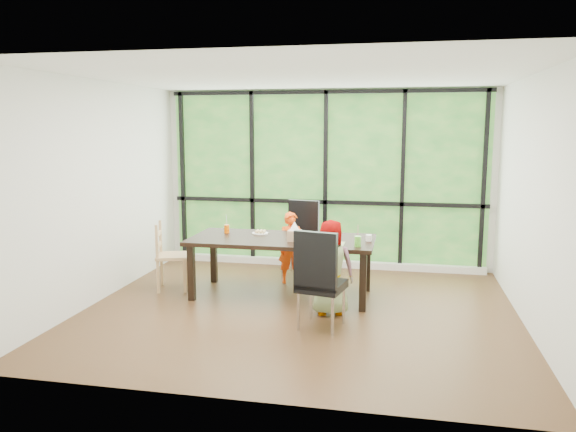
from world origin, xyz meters
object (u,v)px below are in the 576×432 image
object	(u,v)px
dining_table	(282,267)
chair_end_beech	(172,256)
child_toddler	(291,247)
plate_far	(260,233)
plate_near	(331,244)
green_cup	(358,241)
orange_cup	(227,229)
chair_interior_leather	(322,279)
child_older	(329,267)
tissue_box	(295,236)
white_mug	(369,238)
chair_window_leather	(299,239)

from	to	relation	value
dining_table	chair_end_beech	distance (m)	1.48
child_toddler	plate_far	bearing A→B (deg)	-146.90
plate_near	green_cup	xyz separation A→B (m)	(0.32, -0.07, 0.05)
plate_near	orange_cup	size ratio (longest dim) A/B	2.22
chair_interior_leather	child_older	world-z (taller)	child_older
dining_table	plate_far	world-z (taller)	plate_far
green_cup	orange_cup	bearing A→B (deg)	163.95
chair_end_beech	child_older	xyz separation A→B (m)	(2.16, -0.58, 0.10)
plate_near	tissue_box	world-z (taller)	tissue_box
chair_interior_leather	white_mug	size ratio (longest dim) A/B	14.02
plate_far	chair_interior_leather	bearing A→B (deg)	-51.68
child_toddler	plate_far	xyz separation A→B (m)	(-0.34, -0.41, 0.26)
child_toddler	green_cup	size ratio (longest dim) A/B	7.95
dining_table	plate_far	bearing A→B (deg)	147.22
dining_table	orange_cup	size ratio (longest dim) A/B	21.18
chair_window_leather	white_mug	size ratio (longest dim) A/B	14.02
chair_end_beech	child_toddler	distance (m)	1.61
dining_table	child_toddler	distance (m)	0.64
chair_window_leather	chair_end_beech	distance (m)	1.83
chair_interior_leather	orange_cup	size ratio (longest dim) A/B	9.89
child_toddler	plate_far	distance (m)	0.59
chair_end_beech	green_cup	xyz separation A→B (m)	(2.46, -0.31, 0.36)
chair_end_beech	plate_far	xyz separation A→B (m)	(1.14, 0.23, 0.31)
orange_cup	white_mug	xyz separation A→B (m)	(1.87, -0.16, -0.02)
child_toddler	plate_near	world-z (taller)	child_toddler
plate_far	tissue_box	bearing A→B (deg)	-35.19
child_toddler	orange_cup	size ratio (longest dim) A/B	9.03
plate_near	green_cup	bearing A→B (deg)	-12.26
child_toddler	child_older	distance (m)	1.39
chair_interior_leather	orange_cup	world-z (taller)	chair_interior_leather
chair_window_leather	chair_end_beech	xyz separation A→B (m)	(-1.52, -1.00, -0.09)
chair_window_leather	child_toddler	distance (m)	0.37
child_toddler	white_mug	bearing A→B (deg)	-46.46
chair_window_leather	plate_near	world-z (taller)	chair_window_leather
child_toddler	green_cup	bearing A→B (deg)	-61.59
dining_table	orange_cup	world-z (taller)	orange_cup
dining_table	tissue_box	bearing A→B (deg)	-39.08
dining_table	chair_window_leather	size ratio (longest dim) A/B	2.14
chair_interior_leather	child_older	size ratio (longest dim) A/B	0.98
dining_table	tissue_box	world-z (taller)	tissue_box
plate_far	plate_near	world-z (taller)	plate_near
chair_window_leather	tissue_box	bearing A→B (deg)	-73.74
plate_far	green_cup	xyz separation A→B (m)	(1.32, -0.54, 0.06)
chair_interior_leather	green_cup	distance (m)	0.83
chair_interior_leather	plate_far	distance (m)	1.62
child_toddler	child_older	size ratio (longest dim) A/B	0.90
tissue_box	chair_end_beech	bearing A→B (deg)	175.00
child_toddler	plate_near	xyz separation A→B (m)	(0.66, -0.88, 0.26)
dining_table	tissue_box	size ratio (longest dim) A/B	14.79
child_older	green_cup	bearing A→B (deg)	-151.78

